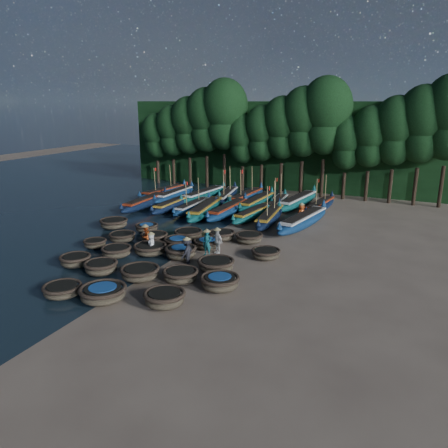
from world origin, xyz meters
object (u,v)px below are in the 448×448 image
at_px(long_boat_15, 277,203).
at_px(fisherman_3, 187,251).
at_px(coracle_24, 249,238).
at_px(long_boat_4, 206,209).
at_px(coracle_23, 222,235).
at_px(long_boat_7, 270,217).
at_px(fisherman_1, 207,242).
at_px(coracle_21, 147,227).
at_px(coracle_12, 150,249).
at_px(fisherman_6, 301,213).
at_px(coracle_7, 140,273).
at_px(coracle_15, 122,237).
at_px(long_boat_13, 246,197).
at_px(coracle_3, 103,293).
at_px(long_boat_3, 193,207).
at_px(long_boat_14, 257,202).
at_px(coracle_9, 220,282).
at_px(long_boat_11, 204,195).
at_px(coracle_16, 154,237).
at_px(long_boat_16, 298,201).
at_px(fisherman_0, 151,243).
at_px(long_boat_17, 320,206).
at_px(coracle_13, 181,252).
at_px(coracle_22, 188,234).
at_px(fisherman_5, 229,203).
at_px(coracle_17, 178,242).
at_px(long_boat_10, 175,195).
at_px(long_boat_2, 173,204).
at_px(coracle_18, 207,243).
at_px(coracle_11, 116,251).
at_px(long_boat_6, 254,213).
at_px(fisherman_4, 217,240).
at_px(long_boat_12, 226,196).
at_px(coracle_2, 62,290).
at_px(long_boat_8, 303,220).
at_px(coracle_14, 216,265).
at_px(coracle_5, 75,260).
at_px(coracle_10, 95,243).
at_px(coracle_19, 266,253).
at_px(long_boat_9, 164,192).
at_px(coracle_6, 101,267).
at_px(long_boat_5, 228,210).

xyz_separation_m(long_boat_15, fisherman_3, (-0.57, -16.82, 0.42)).
distance_m(coracle_24, long_boat_4, 8.71).
xyz_separation_m(coracle_23, long_boat_7, (1.76, 6.01, 0.15)).
bearing_deg(fisherman_1, coracle_21, 163.36).
relative_size(coracle_12, fisherman_6, 1.25).
bearing_deg(coracle_24, coracle_7, -110.24).
height_order(coracle_15, long_boat_13, long_boat_13).
relative_size(coracle_3, fisherman_3, 1.24).
bearing_deg(coracle_12, coracle_7, -64.20).
bearing_deg(long_boat_3, long_boat_14, 39.15).
relative_size(coracle_9, long_boat_11, 0.31).
xyz_separation_m(coracle_12, long_boat_4, (-1.32, 10.96, 0.16)).
relative_size(coracle_16, long_boat_16, 0.23).
distance_m(fisherman_0, fisherman_1, 3.75).
bearing_deg(long_boat_17, coracle_15, -120.69).
height_order(coracle_13, fisherman_0, fisherman_0).
bearing_deg(coracle_22, fisherman_5, 93.46).
distance_m(coracle_7, coracle_17, 5.87).
height_order(long_boat_10, long_boat_11, long_boat_11).
height_order(coracle_9, coracle_15, coracle_9).
bearing_deg(coracle_9, coracle_23, 114.07).
height_order(coracle_3, long_boat_2, long_boat_2).
bearing_deg(coracle_18, long_boat_7, 77.04).
distance_m(coracle_11, coracle_13, 4.32).
height_order(long_boat_6, fisherman_4, fisherman_4).
xyz_separation_m(long_boat_14, fisherman_0, (-1.76, -15.74, 0.28)).
xyz_separation_m(coracle_12, coracle_18, (2.92, 2.78, -0.04)).
bearing_deg(fisherman_1, long_boat_10, 134.26).
bearing_deg(long_boat_12, coracle_22, -88.19).
bearing_deg(coracle_13, fisherman_0, -176.36).
bearing_deg(long_boat_6, coracle_3, -86.46).
xyz_separation_m(coracle_2, long_boat_8, (8.31, 18.22, 0.22)).
height_order(coracle_18, long_boat_11, long_boat_11).
bearing_deg(long_boat_10, long_boat_17, 4.64).
distance_m(coracle_14, long_boat_4, 13.65).
bearing_deg(fisherman_5, coracle_9, -111.35).
height_order(coracle_5, coracle_10, coracle_5).
xyz_separation_m(coracle_14, coracle_18, (-2.44, 3.73, -0.07)).
bearing_deg(fisherman_1, coracle_23, 105.36).
bearing_deg(long_boat_7, long_boat_13, 120.58).
xyz_separation_m(coracle_7, coracle_23, (1.19, 8.75, -0.03)).
height_order(coracle_19, long_boat_3, long_boat_3).
distance_m(coracle_24, long_boat_9, 18.04).
xyz_separation_m(coracle_10, coracle_12, (4.34, 0.41, 0.07)).
xyz_separation_m(coracle_17, fisherman_6, (6.31, 9.78, 0.48)).
relative_size(coracle_6, coracle_23, 1.09).
bearing_deg(long_boat_13, long_boat_17, -2.98).
height_order(coracle_3, long_boat_5, long_boat_5).
relative_size(coracle_15, long_boat_5, 0.24).
xyz_separation_m(coracle_10, long_boat_9, (-4.73, 16.65, 0.18)).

